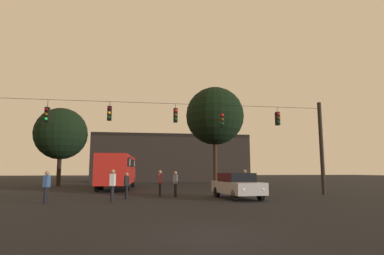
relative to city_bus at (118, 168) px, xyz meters
The scene contains 13 objects.
ground_plane 5.20m from the city_bus, 34.70° to the left, with size 168.00×168.00×0.00m, color black.
overhead_signal_span 10.28m from the city_bus, 66.67° to the right, with size 22.25×0.44×6.63m.
city_bus is the anchor object (origin of this frame).
car_near_right 14.04m from the city_bus, 55.69° to the right, with size 2.29×4.48×1.52m.
pedestrian_crossing_left 10.70m from the city_bus, 65.88° to the right, with size 0.34×0.42×1.62m.
pedestrian_crossing_center 10.91m from the city_bus, 82.98° to the right, with size 0.32×0.41×1.54m.
pedestrian_crossing_right 12.98m from the city_bus, 101.71° to the right, with size 0.31×0.40×1.65m.
pedestrian_near_bus 12.64m from the city_bus, 86.90° to the right, with size 0.30×0.39×1.73m.
pedestrian_trailing 12.54m from the city_bus, 40.02° to the right, with size 0.32×0.41×1.73m.
pedestrian_far_side 9.60m from the city_bus, 69.13° to the right, with size 0.24×0.36×1.69m.
corner_building 20.60m from the city_bus, 71.54° to the left, with size 23.06×9.47×7.03m.
tree_left_silhouette 9.86m from the city_bus, 138.15° to the left, with size 5.69×5.69×8.57m.
tree_behind_building 10.71m from the city_bus, ahead, with size 5.82×5.82×10.04m.
Camera 1 is at (-1.71, -8.23, 1.66)m, focal length 29.19 mm.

